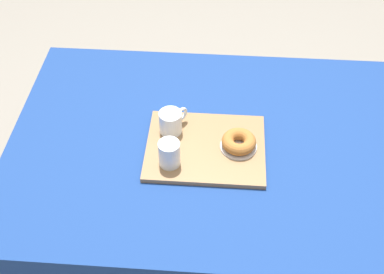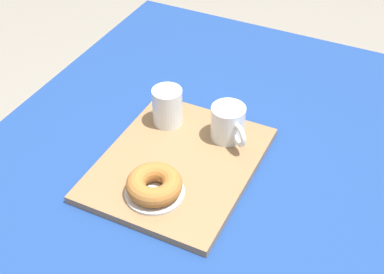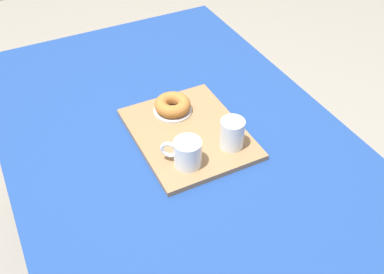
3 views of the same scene
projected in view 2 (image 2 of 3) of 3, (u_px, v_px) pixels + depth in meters
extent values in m
cube|color=navy|center=(185.00, 191.00, 1.22)|extent=(1.51, 1.04, 0.04)
cube|color=navy|center=(11.00, 154.00, 1.45)|extent=(1.51, 0.01, 0.14)
cube|color=navy|center=(286.00, 63.00, 1.80)|extent=(0.01, 1.04, 0.14)
cylinder|color=brown|center=(162.00, 111.00, 2.06)|extent=(0.06, 0.06, 0.70)
cube|color=olive|center=(178.00, 164.00, 1.25)|extent=(0.41, 0.33, 0.02)
cylinder|color=white|center=(228.00, 122.00, 1.28)|extent=(0.08, 0.08, 0.09)
cylinder|color=#5B230A|center=(228.00, 125.00, 1.29)|extent=(0.07, 0.07, 0.06)
torus|color=white|center=(239.00, 135.00, 1.24)|extent=(0.05, 0.05, 0.06)
cylinder|color=white|center=(167.00, 106.00, 1.32)|extent=(0.07, 0.07, 0.09)
cylinder|color=silver|center=(168.00, 110.00, 1.33)|extent=(0.06, 0.06, 0.06)
cylinder|color=silver|center=(155.00, 193.00, 1.16)|extent=(0.13, 0.13, 0.01)
torus|color=#A3662D|center=(154.00, 184.00, 1.14)|extent=(0.12, 0.12, 0.04)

